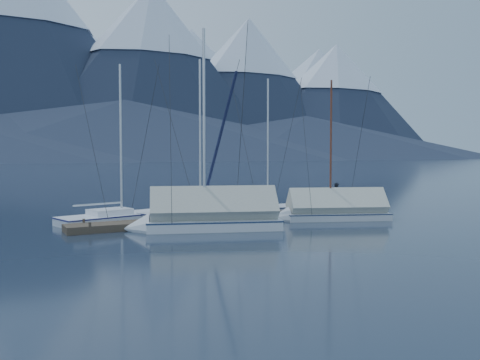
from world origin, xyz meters
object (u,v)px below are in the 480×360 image
object	(u,v)px
sailboat_covered_near	(328,212)
person	(337,196)
sailboat_open_mid	(207,213)
sailboat_open_right	(274,210)
sailboat_covered_far	(201,219)
sailboat_open_left	(130,218)

from	to	relation	value
sailboat_covered_near	person	size ratio (longest dim) A/B	5.39
sailboat_covered_near	sailboat_open_mid	bearing A→B (deg)	140.06
sailboat_covered_near	sailboat_open_right	bearing A→B (deg)	103.05
sailboat_covered_near	sailboat_covered_far	bearing A→B (deg)	-179.28
sailboat_covered_near	sailboat_covered_far	size ratio (longest dim) A/B	0.81
sailboat_open_mid	sailboat_covered_far	distance (m)	5.06
sailboat_open_left	sailboat_open_right	distance (m)	8.78
sailboat_open_left	sailboat_open_mid	xyz separation A→B (m)	(4.46, -0.19, 0.01)
sailboat_open_left	sailboat_open_mid	world-z (taller)	sailboat_open_mid
sailboat_covered_near	sailboat_covered_far	distance (m)	7.56
sailboat_open_left	sailboat_open_right	size ratio (longest dim) A/B	1.03
sailboat_open_right	sailboat_covered_near	bearing A→B (deg)	-76.95
sailboat_open_right	sailboat_open_left	bearing A→B (deg)	176.53
sailboat_open_left	sailboat_open_right	xyz separation A→B (m)	(8.76, -0.53, -0.00)
sailboat_open_right	sailboat_covered_near	xyz separation A→B (m)	(0.94, -4.04, 0.26)
sailboat_covered_near	person	xyz separation A→B (m)	(1.90, 1.64, 0.70)
sailboat_open_mid	sailboat_covered_near	world-z (taller)	sailboat_open_mid
sailboat_open_right	person	size ratio (longest dim) A/B	5.69
sailboat_open_mid	person	xyz separation A→B (m)	(7.14, -2.75, 0.95)
sailboat_open_left	sailboat_covered_far	distance (m)	5.15
sailboat_open_right	sailboat_covered_near	size ratio (longest dim) A/B	1.05
sailboat_open_left	sailboat_open_right	bearing A→B (deg)	-3.47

